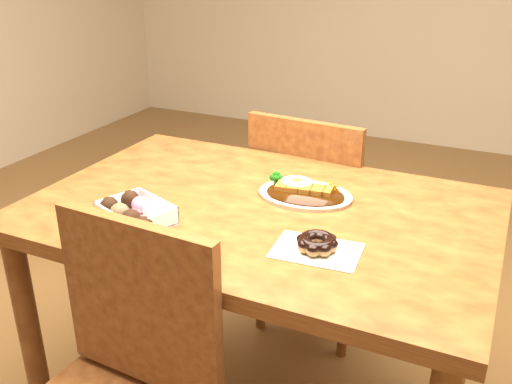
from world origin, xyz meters
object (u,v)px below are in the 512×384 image
at_px(chair_far, 316,216).
at_px(donut_box, 135,212).
at_px(table, 259,239).
at_px(pon_de_ring, 317,243).
at_px(katsu_curry_plate, 304,192).

xyz_separation_m(chair_far, donut_box, (-0.22, -0.75, 0.30)).
xyz_separation_m(table, chair_far, (-0.02, 0.53, -0.17)).
xyz_separation_m(table, donut_box, (-0.24, -0.21, 0.12)).
distance_m(table, donut_box, 0.35).
xyz_separation_m(chair_far, pon_de_ring, (0.24, -0.70, 0.29)).
bearing_deg(pon_de_ring, table, 143.22).
bearing_deg(donut_box, chair_far, 73.54).
height_order(katsu_curry_plate, pon_de_ring, katsu_curry_plate).
bearing_deg(katsu_curry_plate, table, -127.65).
relative_size(chair_far, katsu_curry_plate, 3.30).
bearing_deg(donut_box, table, 41.17).
bearing_deg(chair_far, katsu_curry_plate, 108.47).
relative_size(katsu_curry_plate, pon_de_ring, 1.29).
bearing_deg(katsu_curry_plate, donut_box, -135.51).
height_order(table, donut_box, donut_box).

